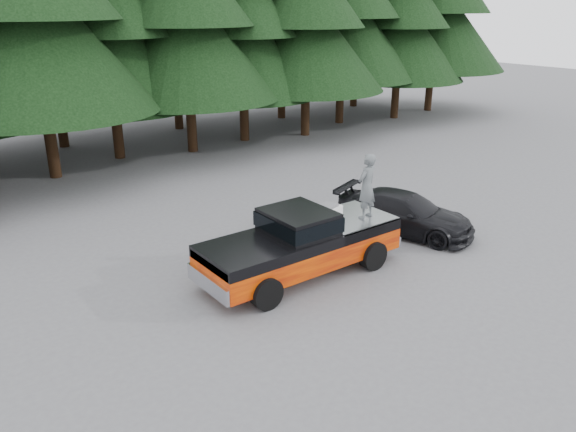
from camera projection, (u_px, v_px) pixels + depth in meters
ground at (263, 301)px, 14.36m from camera, size 120.00×120.00×0.00m
pickup_truck at (301, 253)px, 15.54m from camera, size 6.00×2.04×1.33m
truck_cab at (298, 221)px, 15.15m from camera, size 1.66×1.90×0.59m
air_compressor at (328, 215)px, 15.75m from camera, size 0.82×0.74×0.47m
man_on_bed at (367, 186)px, 15.90m from camera, size 0.77×0.59×1.89m
parked_car at (404, 213)px, 18.47m from camera, size 3.33×4.94×1.33m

